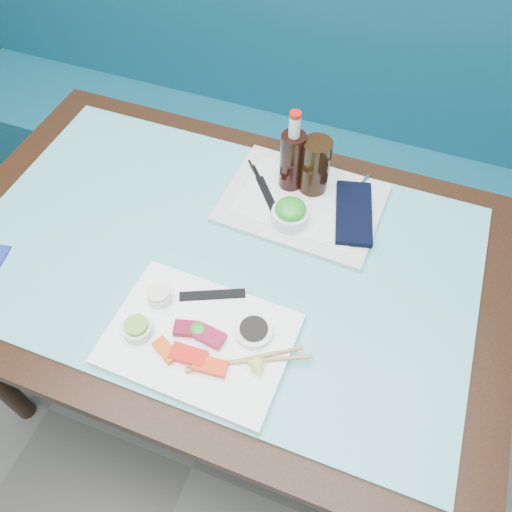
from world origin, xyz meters
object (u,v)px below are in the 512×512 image
(booth_bench, at_px, (307,152))
(seaweed_bowl, at_px, (290,216))
(cola_bottle_body, at_px, (292,163))
(serving_tray, at_px, (302,203))
(cola_glass, at_px, (315,166))
(dining_table, at_px, (221,274))
(sashimi_plate, at_px, (200,339))

(booth_bench, relative_size, seaweed_bowl, 32.23)
(booth_bench, relative_size, cola_bottle_body, 16.79)
(serving_tray, height_order, cola_glass, cola_glass)
(cola_bottle_body, bearing_deg, dining_table, -109.42)
(dining_table, xyz_separation_m, cola_glass, (0.15, 0.28, 0.18))
(serving_tray, bearing_deg, cola_glass, 82.22)
(seaweed_bowl, relative_size, cola_bottle_body, 0.52)
(seaweed_bowl, xyz_separation_m, cola_bottle_body, (-0.04, 0.12, 0.06))
(sashimi_plate, bearing_deg, cola_bottle_body, 87.20)
(serving_tray, distance_m, cola_bottle_body, 0.11)
(dining_table, distance_m, cola_bottle_body, 0.34)
(booth_bench, distance_m, cola_bottle_body, 0.75)
(sashimi_plate, distance_m, seaweed_bowl, 0.39)
(dining_table, distance_m, cola_glass, 0.36)
(seaweed_bowl, bearing_deg, sashimi_plate, -101.52)
(cola_bottle_body, bearing_deg, cola_glass, 7.30)
(dining_table, bearing_deg, sashimi_plate, -76.39)
(dining_table, bearing_deg, serving_tray, 56.91)
(cola_glass, bearing_deg, seaweed_bowl, -98.75)
(serving_tray, height_order, seaweed_bowl, seaweed_bowl)
(dining_table, xyz_separation_m, cola_bottle_body, (0.09, 0.27, 0.18))
(booth_bench, relative_size, dining_table, 2.14)
(dining_table, relative_size, cola_bottle_body, 7.84)
(serving_tray, bearing_deg, sashimi_plate, -98.35)
(dining_table, height_order, cola_bottle_body, cola_bottle_body)
(seaweed_bowl, distance_m, cola_glass, 0.14)
(sashimi_plate, xyz_separation_m, cola_glass, (0.10, 0.51, 0.08))
(serving_tray, bearing_deg, cola_bottle_body, 138.54)
(seaweed_bowl, height_order, cola_bottle_body, cola_bottle_body)
(dining_table, relative_size, cola_glass, 9.08)
(dining_table, relative_size, seaweed_bowl, 15.04)
(serving_tray, relative_size, seaweed_bowl, 4.29)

